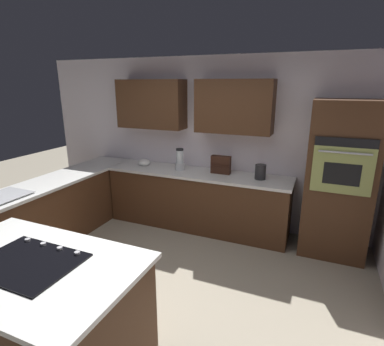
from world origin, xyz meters
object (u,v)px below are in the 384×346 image
at_px(cooktop, 28,262).
at_px(blender, 180,161).
at_px(mixing_bowl, 144,162).
at_px(spice_rack, 221,165).
at_px(kettle, 260,172).
at_px(wall_oven, 339,180).

xyz_separation_m(cooktop, blender, (0.05, -2.80, 0.14)).
xyz_separation_m(cooktop, mixing_bowl, (0.70, -2.80, 0.05)).
bearing_deg(cooktop, spice_rack, -101.86).
bearing_deg(mixing_bowl, kettle, 180.00).
bearing_deg(spice_rack, kettle, 174.93).
relative_size(wall_oven, mixing_bowl, 10.25).
height_order(blender, kettle, blender).
height_order(cooktop, mixing_bowl, mixing_bowl).
bearing_deg(mixing_bowl, wall_oven, 179.39).
distance_m(spice_rack, kettle, 0.60).
bearing_deg(blender, mixing_bowl, -0.00).
relative_size(wall_oven, kettle, 9.66).
bearing_deg(cooktop, kettle, -113.18).
distance_m(wall_oven, kettle, 1.00).
xyz_separation_m(cooktop, kettle, (-1.20, -2.80, 0.10)).
xyz_separation_m(cooktop, spice_rack, (-0.60, -2.86, 0.13)).
distance_m(cooktop, blender, 2.81).
distance_m(wall_oven, blender, 2.25).
bearing_deg(wall_oven, mixing_bowl, -0.61).
xyz_separation_m(mixing_bowl, kettle, (-1.90, 0.00, 0.05)).
bearing_deg(cooktop, mixing_bowl, -75.97).
distance_m(cooktop, spice_rack, 2.92).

